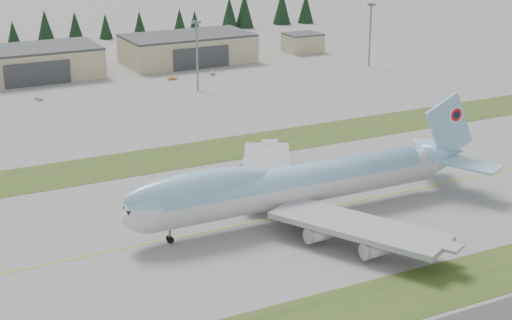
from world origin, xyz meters
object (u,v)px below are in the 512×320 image
service_vehicle_a (39,100)px  service_vehicle_c (212,74)px  hangar_right (188,48)px  boeing_747_freighter (295,184)px  service_vehicle_b (172,80)px  hangar_center (29,63)px

service_vehicle_a → service_vehicle_c: bearing=-8.0°
hangar_right → service_vehicle_c: size_ratio=11.83×
boeing_747_freighter → service_vehicle_b: size_ratio=24.16×
hangar_center → service_vehicle_b: 50.60m
service_vehicle_b → hangar_center: bearing=69.3°
hangar_center → service_vehicle_b: (43.55, -25.19, -5.39)m
hangar_right → service_vehicle_b: size_ratio=14.39×
hangar_center → service_vehicle_c: 64.41m
service_vehicle_a → hangar_center: bearing=66.3°
service_vehicle_c → service_vehicle_b: bearing=-154.7°
boeing_747_freighter → hangar_right: 156.34m
hangar_center → service_vehicle_c: size_ratio=11.83×
boeing_747_freighter → hangar_right: size_ratio=1.68×
service_vehicle_a → service_vehicle_b: service_vehicle_a is taller
hangar_center → service_vehicle_b: bearing=-30.0°
service_vehicle_c → boeing_747_freighter: bearing=-86.9°
service_vehicle_a → service_vehicle_b: (47.89, 7.75, 0.00)m
boeing_747_freighter → hangar_right: bearing=75.8°
hangar_center → service_vehicle_c: (59.63, -23.74, -5.39)m
service_vehicle_b → boeing_747_freighter: bearing=179.0°
boeing_747_freighter → service_vehicle_a: boeing_747_freighter is taller
boeing_747_freighter → service_vehicle_b: 128.36m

